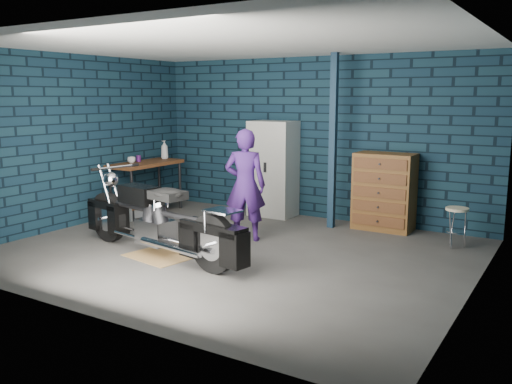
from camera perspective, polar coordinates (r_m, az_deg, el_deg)
ground at (r=7.29m, az=-2.33°, el=-6.29°), size 6.00×6.00×0.00m
room_walls at (r=7.46m, az=-0.05°, el=8.94°), size 6.02×5.01×2.71m
support_post at (r=8.48m, az=8.10°, el=5.22°), size 0.10×0.10×2.70m
workbench at (r=9.77m, az=-11.44°, el=0.46°), size 0.60×1.40×0.91m
drip_mat at (r=7.18m, az=-10.11°, el=-6.64°), size 0.93×0.76×0.01m
motorcycle at (r=7.05m, az=-10.25°, el=-2.34°), size 2.60×1.11×1.11m
person at (r=7.70m, az=-1.14°, el=0.74°), size 0.69×0.59×1.60m
storage_bin at (r=9.46m, az=-13.34°, el=-1.80°), size 0.48×0.34×0.30m
locker at (r=9.33m, az=1.80°, el=2.46°), size 0.76×0.54×1.63m
tool_chest at (r=8.57m, az=13.30°, el=0.02°), size 0.89×0.50×1.19m
shop_stool at (r=7.90m, az=20.31°, el=-3.54°), size 0.33×0.33×0.56m
cup_a at (r=9.60m, az=-12.97°, el=3.30°), size 0.17×0.17×0.11m
mug_purple at (r=9.78m, az=-12.26°, el=3.47°), size 0.10×0.10×0.11m
bottle at (r=10.14m, az=-9.61°, el=4.42°), size 0.14×0.14×0.34m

